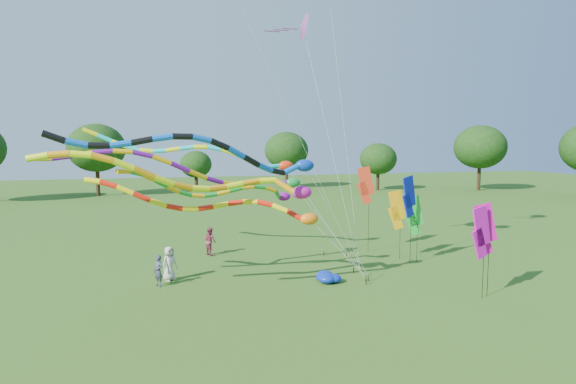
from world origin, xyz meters
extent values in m
plane|color=#265717|center=(0.00, 0.00, 0.00)|extent=(160.00, 160.00, 0.00)
cylinder|color=#382314|center=(37.76, 41.74, 1.78)|extent=(0.50, 0.50, 3.55)
ellipsoid|color=black|center=(37.76, 41.74, 6.41)|extent=(7.50, 7.50, 6.37)
cylinder|color=#382314|center=(26.03, 50.79, 1.44)|extent=(0.50, 0.50, 2.88)
ellipsoid|color=black|center=(26.03, 50.79, 5.20)|extent=(6.08, 6.08, 5.17)
cylinder|color=#382314|center=(11.34, 52.76, 1.42)|extent=(0.50, 0.50, 2.83)
ellipsoid|color=black|center=(11.34, 52.76, 5.11)|extent=(5.98, 5.98, 5.08)
cylinder|color=#382314|center=(-2.74, 54.68, 1.40)|extent=(0.50, 0.50, 2.79)
ellipsoid|color=black|center=(-2.74, 54.68, 5.04)|extent=(5.89, 5.89, 5.01)
cylinder|color=#382314|center=(-15.66, 48.59, 1.42)|extent=(0.50, 0.50, 2.84)
ellipsoid|color=black|center=(-15.66, 48.59, 5.13)|extent=(6.00, 6.00, 5.10)
cylinder|color=black|center=(2.47, 3.19, 0.15)|extent=(0.05, 0.05, 0.30)
cylinder|color=silver|center=(1.03, 3.51, 1.79)|extent=(0.02, 0.02, 4.23)
ellipsoid|color=orange|center=(-0.42, 3.84, 3.31)|extent=(0.94, 0.60, 0.60)
cylinder|color=#F91F0D|center=(-1.11, 4.09, 3.50)|extent=(0.27, 0.27, 0.87)
cylinder|color=yellow|center=(-1.81, 4.43, 3.83)|extent=(0.27, 0.27, 0.83)
cylinder|color=#F91F0D|center=(-2.52, 4.74, 4.06)|extent=(0.27, 0.27, 0.78)
cylinder|color=yellow|center=(-3.24, 4.99, 4.14)|extent=(0.27, 0.27, 0.76)
cylinder|color=#F91F0D|center=(-3.97, 5.18, 4.09)|extent=(0.27, 0.27, 0.76)
cylinder|color=yellow|center=(-4.72, 5.30, 3.97)|extent=(0.27, 0.27, 0.77)
cylinder|color=#F91F0D|center=(-5.48, 5.36, 3.86)|extent=(0.27, 0.27, 0.77)
cylinder|color=yellow|center=(-6.26, 5.38, 3.83)|extent=(0.27, 0.27, 0.78)
cylinder|color=#F91F0D|center=(-7.04, 5.36, 3.94)|extent=(0.27, 0.27, 0.80)
cylinder|color=yellow|center=(-7.82, 5.34, 4.18)|extent=(0.27, 0.27, 0.84)
cylinder|color=#F91F0D|center=(-8.60, 5.33, 4.51)|extent=(0.27, 0.27, 0.86)
cylinder|color=yellow|center=(-9.36, 5.36, 4.87)|extent=(0.27, 0.27, 0.84)
cylinder|color=#F91F0D|center=(-10.12, 5.46, 5.17)|extent=(0.27, 0.27, 0.80)
cylinder|color=yellow|center=(-10.86, 5.61, 5.34)|extent=(0.27, 0.27, 0.77)
cylinder|color=black|center=(2.27, 2.68, 0.15)|extent=(0.05, 0.05, 0.30)
cylinder|color=silver|center=(0.52, 2.58, 2.56)|extent=(0.02, 0.02, 5.74)
ellipsoid|color=#D71797|center=(-1.22, 2.49, 4.83)|extent=(0.99, 0.64, 0.64)
cylinder|color=orange|center=(-1.98, 2.71, 5.11)|extent=(0.29, 0.29, 1.11)
cylinder|color=#E9FD0C|center=(-2.80, 2.94, 5.39)|extent=(0.29, 0.29, 0.80)
cylinder|color=orange|center=(-3.60, 2.89, 5.33)|extent=(0.29, 0.29, 0.81)
cylinder|color=#E9FD0C|center=(-4.39, 2.77, 5.22)|extent=(0.29, 0.29, 0.82)
cylinder|color=orange|center=(-5.18, 2.59, 5.13)|extent=(0.29, 0.29, 0.82)
cylinder|color=#E9FD0C|center=(-5.97, 2.37, 5.14)|extent=(0.29, 0.29, 0.83)
cylinder|color=orange|center=(-6.76, 2.14, 5.29)|extent=(0.29, 0.29, 0.85)
cylinder|color=#E9FD0C|center=(-7.55, 1.91, 5.57)|extent=(0.29, 0.29, 0.89)
cylinder|color=orange|center=(-8.34, 1.71, 5.92)|extent=(0.29, 0.29, 0.90)
cylinder|color=#E9FD0C|center=(-9.13, 1.56, 6.28)|extent=(0.29, 0.29, 0.87)
cylinder|color=orange|center=(-9.93, 1.47, 6.57)|extent=(0.29, 0.29, 0.83)
cylinder|color=#E9FD0C|center=(-10.73, 1.45, 6.72)|extent=(0.29, 0.29, 0.81)
cylinder|color=orange|center=(-11.53, 1.50, 6.73)|extent=(0.29, 0.29, 0.81)
cylinder|color=#E9FD0C|center=(-12.34, 1.60, 6.63)|extent=(0.29, 0.29, 0.83)
cylinder|color=black|center=(2.50, 4.89, 0.15)|extent=(0.05, 0.05, 0.30)
cylinder|color=silver|center=(0.71, 4.73, 2.69)|extent=(0.02, 0.02, 6.01)
ellipsoid|color=#18842F|center=(-1.07, 4.58, 5.11)|extent=(0.80, 0.51, 0.51)
cylinder|color=#660D94|center=(-1.86, 4.74, 5.17)|extent=(0.23, 0.23, 0.96)
cylinder|color=#DB9C0B|center=(-2.70, 4.83, 5.18)|extent=(0.23, 0.23, 0.85)
cylinder|color=#660D94|center=(-3.52, 4.60, 5.12)|extent=(0.23, 0.23, 0.85)
cylinder|color=#DB9C0B|center=(-4.33, 4.34, 5.17)|extent=(0.23, 0.23, 0.86)
cylinder|color=#660D94|center=(-5.14, 4.08, 5.36)|extent=(0.23, 0.23, 0.89)
cylinder|color=#DB9C0B|center=(-5.96, 3.83, 5.67)|extent=(0.23, 0.23, 0.92)
cylinder|color=#660D94|center=(-6.78, 3.63, 6.04)|extent=(0.23, 0.23, 0.93)
cylinder|color=#DB9C0B|center=(-7.60, 3.48, 6.40)|extent=(0.23, 0.23, 0.90)
cylinder|color=#660D94|center=(-8.43, 3.40, 6.67)|extent=(0.23, 0.23, 0.86)
cylinder|color=#DB9C0B|center=(-9.27, 3.39, 6.79)|extent=(0.23, 0.23, 0.84)
cylinder|color=#660D94|center=(-10.11, 3.44, 6.78)|extent=(0.23, 0.23, 0.85)
cylinder|color=#DB9C0B|center=(-10.95, 3.54, 6.68)|extent=(0.23, 0.23, 0.86)
cylinder|color=#660D94|center=(-11.80, 3.65, 6.55)|extent=(0.23, 0.23, 0.86)
cylinder|color=#DB9C0B|center=(-12.65, 3.77, 6.49)|extent=(0.23, 0.23, 0.85)
cylinder|color=black|center=(2.63, 3.23, 0.15)|extent=(0.05, 0.05, 0.30)
cylinder|color=silver|center=(0.73, 2.70, 3.20)|extent=(0.02, 0.02, 7.05)
ellipsoid|color=#0B34A6|center=(-1.17, 2.17, 6.12)|extent=(0.89, 0.57, 0.57)
cylinder|color=blue|center=(-1.88, 2.00, 5.96)|extent=(0.26, 0.26, 0.81)
cylinder|color=black|center=(-2.58, 1.73, 5.88)|extent=(0.26, 0.26, 0.79)
cylinder|color=blue|center=(-3.25, 1.35, 6.09)|extent=(0.26, 0.26, 0.82)
cylinder|color=black|center=(-3.93, 1.00, 6.42)|extent=(0.26, 0.26, 0.84)
cylinder|color=blue|center=(-4.62, 0.70, 6.79)|extent=(0.26, 0.26, 0.84)
cylinder|color=black|center=(-5.33, 0.46, 7.12)|extent=(0.26, 0.26, 0.80)
cylinder|color=blue|center=(-6.06, 0.28, 7.35)|extent=(0.26, 0.26, 0.77)
cylinder|color=black|center=(-6.81, 0.17, 7.43)|extent=(0.26, 0.26, 0.76)
cylinder|color=blue|center=(-7.57, 0.11, 7.38)|extent=(0.26, 0.26, 0.77)
cylinder|color=black|center=(-8.34, 0.08, 7.26)|extent=(0.26, 0.26, 0.79)
cylinder|color=blue|center=(-9.11, 0.07, 7.13)|extent=(0.26, 0.26, 0.78)
cylinder|color=black|center=(-9.88, 0.04, 7.09)|extent=(0.26, 0.26, 0.77)
cylinder|color=blue|center=(-10.64, -0.02, 7.17)|extent=(0.26, 0.26, 0.77)
cylinder|color=black|center=(-11.39, -0.13, 7.40)|extent=(0.26, 0.26, 0.80)
cylinder|color=black|center=(3.49, 8.39, 0.15)|extent=(0.05, 0.05, 0.30)
cylinder|color=silver|center=(1.65, 8.88, 3.01)|extent=(0.02, 0.02, 6.66)
ellipsoid|color=red|center=(-0.19, 9.37, 5.74)|extent=(0.94, 0.61, 0.61)
cylinder|color=#0BBBC2|center=(-1.00, 9.38, 5.71)|extent=(0.27, 0.27, 0.96)
cylinder|color=#D3D60B|center=(-1.91, 9.36, 5.88)|extent=(0.27, 0.27, 0.97)
cylinder|color=#0BBBC2|center=(-2.77, 9.51, 6.27)|extent=(0.27, 0.27, 0.96)
cylinder|color=#D3D60B|center=(-3.62, 9.73, 6.61)|extent=(0.27, 0.27, 0.92)
cylinder|color=#0BBBC2|center=(-4.45, 10.01, 6.83)|extent=(0.27, 0.27, 0.89)
cylinder|color=#D3D60B|center=(-5.26, 10.35, 6.90)|extent=(0.27, 0.27, 0.89)
cylinder|color=#0BBBC2|center=(-6.06, 10.74, 6.86)|extent=(0.27, 0.27, 0.90)
cylinder|color=#D3D60B|center=(-6.85, 11.15, 6.75)|extent=(0.27, 0.27, 0.90)
cylinder|color=#0BBBC2|center=(-7.65, 11.56, 6.66)|extent=(0.27, 0.27, 0.89)
cylinder|color=#D3D60B|center=(-8.45, 11.94, 6.66)|extent=(0.27, 0.27, 0.89)
cylinder|color=#0BBBC2|center=(-9.26, 12.28, 6.80)|extent=(0.27, 0.27, 0.90)
cylinder|color=#D3D60B|center=(-10.09, 12.56, 7.07)|extent=(0.27, 0.27, 0.93)
cylinder|color=#0BBBC2|center=(-10.94, 12.77, 7.43)|extent=(0.27, 0.27, 0.95)
cylinder|color=#D3D60B|center=(-11.80, 12.92, 7.80)|extent=(0.27, 0.27, 0.95)
cylinder|color=black|center=(2.23, 9.09, 0.15)|extent=(0.05, 0.05, 0.30)
cylinder|color=silver|center=(0.75, 8.46, 2.15)|extent=(0.02, 0.02, 4.93)
ellipsoid|color=#8D0D92|center=(-0.72, 7.83, 4.02)|extent=(0.79, 0.51, 0.51)
cylinder|color=#149927|center=(-1.24, 7.31, 4.24)|extent=(0.23, 0.23, 0.97)
cylinder|color=#FDB10D|center=(-1.76, 6.82, 4.58)|extent=(0.23, 0.23, 0.71)
cylinder|color=#149927|center=(-2.41, 6.64, 4.73)|extent=(0.23, 0.23, 0.68)
cylinder|color=#FDB10D|center=(-3.08, 6.52, 4.75)|extent=(0.23, 0.23, 0.69)
cylinder|color=#149927|center=(-3.77, 6.42, 4.65)|extent=(0.23, 0.23, 0.71)
cylinder|color=#FDB10D|center=(-4.46, 6.33, 4.51)|extent=(0.23, 0.23, 0.71)
cylinder|color=#149927|center=(-5.14, 6.24, 4.41)|extent=(0.23, 0.23, 0.69)
cylinder|color=#FDB10D|center=(-5.81, 6.11, 4.41)|extent=(0.23, 0.23, 0.68)
cylinder|color=#149927|center=(-6.46, 5.92, 4.56)|extent=(0.23, 0.23, 0.70)
cylinder|color=#FDB10D|center=(-7.08, 5.68, 4.83)|extent=(0.23, 0.23, 0.74)
cylinder|color=#149927|center=(-7.68, 5.38, 5.17)|extent=(0.23, 0.23, 0.76)
cylinder|color=#FDB10D|center=(-8.25, 5.02, 5.50)|extent=(0.23, 0.23, 0.75)
cylinder|color=#149927|center=(-8.80, 4.61, 5.74)|extent=(0.23, 0.23, 0.71)
cylinder|color=#FDB10D|center=(-9.34, 4.17, 5.85)|extent=(0.23, 0.23, 0.70)
cylinder|color=black|center=(2.50, 4.00, 0.15)|extent=(0.04, 0.04, 0.30)
cylinder|color=silver|center=(1.46, 4.75, 10.29)|extent=(0.01, 0.01, 20.15)
cylinder|color=black|center=(2.50, 4.00, 0.15)|extent=(0.04, 0.04, 0.30)
cylinder|color=silver|center=(-2.99, 2.38, 10.84)|extent=(0.01, 0.01, 23.98)
cylinder|color=black|center=(2.50, 4.00, 0.15)|extent=(0.04, 0.04, 0.30)
cylinder|color=silver|center=(1.42, 5.82, 7.01)|extent=(0.01, 0.01, 14.08)
cone|color=purple|center=(0.33, 7.64, 13.72)|extent=(1.44, 1.57, 1.71)
cube|color=purple|center=(-0.37, 7.64, 13.57)|extent=(0.90, 0.12, 0.04)
cube|color=purple|center=(-0.92, 7.64, 13.45)|extent=(0.90, 0.12, 0.04)
cube|color=purple|center=(-1.47, 7.64, 13.33)|extent=(0.90, 0.12, 0.04)
cylinder|color=black|center=(6.59, -0.65, 2.00)|extent=(0.02, 0.02, 4.00)
cube|color=#F00DC4|center=(6.38, -0.69, 3.40)|extent=(1.15, 0.31, 1.93)
cube|color=#F00DC4|center=(6.30, -0.71, 2.60)|extent=(1.00, 0.28, 1.51)
cylinder|color=black|center=(7.20, 6.29, 1.85)|extent=(0.02, 0.02, 3.70)
cube|color=green|center=(6.98, 6.33, 3.10)|extent=(1.15, 0.28, 1.93)
cube|color=green|center=(6.90, 6.35, 2.30)|extent=(1.00, 0.25, 1.51)
cylinder|color=black|center=(6.53, 5.89, 2.46)|extent=(0.02, 0.02, 4.92)
cube|color=#0C1BAE|center=(6.32, 5.81, 4.32)|extent=(1.11, 0.49, 1.93)
cube|color=#0C1BAE|center=(6.25, 5.78, 3.52)|extent=(0.97, 0.44, 1.51)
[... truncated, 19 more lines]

